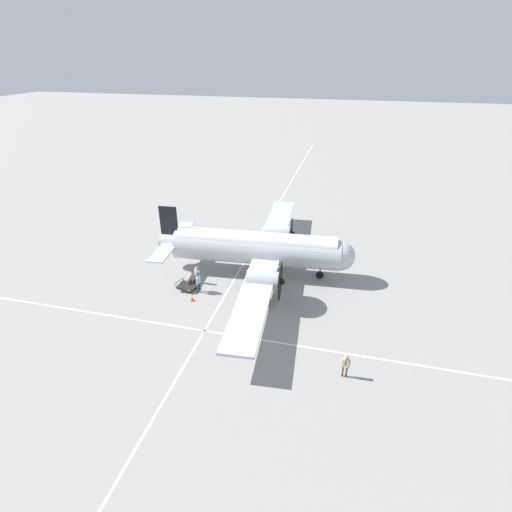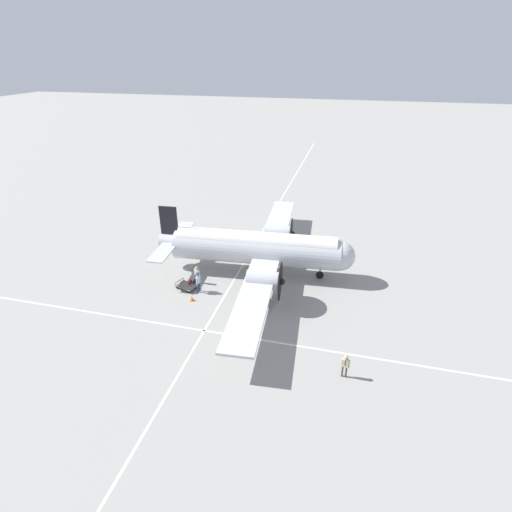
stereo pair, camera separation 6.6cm
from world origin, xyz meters
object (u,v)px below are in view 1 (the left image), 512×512
object	(u,v)px
suitcase_upright_spare	(190,284)
baggage_cart	(186,286)
crew_foreground	(346,364)
traffic_cone	(192,298)
ramp_agent	(197,273)
suitcase_near_door	(195,283)
airliner_main	(261,248)
passenger_boarding	(198,280)

from	to	relation	value
suitcase_upright_spare	baggage_cart	size ratio (longest dim) A/B	0.33
baggage_cart	suitcase_upright_spare	bearing A→B (deg)	75.92
crew_foreground	traffic_cone	xyz separation A→B (m)	(5.80, 12.85, -0.85)
ramp_agent	suitcase_upright_spare	bearing A→B (deg)	-101.61
crew_foreground	suitcase_near_door	world-z (taller)	crew_foreground
ramp_agent	baggage_cart	size ratio (longest dim) A/B	0.84
airliner_main	traffic_cone	distance (m)	7.82
passenger_boarding	suitcase_near_door	distance (m)	1.43
suitcase_near_door	suitcase_upright_spare	size ratio (longest dim) A/B	0.88
ramp_agent	suitcase_near_door	bearing A→B (deg)	-85.52
ramp_agent	baggage_cart	xyz separation A→B (m)	(-1.14, 0.60, -0.76)
crew_foreground	passenger_boarding	xyz separation A→B (m)	(7.25, 12.80, 0.10)
suitcase_near_door	suitcase_upright_spare	xyz separation A→B (m)	(-0.28, 0.28, 0.04)
ramp_agent	traffic_cone	distance (m)	2.98
crew_foreground	suitcase_upright_spare	xyz separation A→B (m)	(7.82, 13.81, -0.75)
airliner_main	traffic_cone	xyz separation A→B (m)	(-5.90, 4.54, -2.41)
suitcase_near_door	traffic_cone	distance (m)	2.40
suitcase_upright_spare	suitcase_near_door	bearing A→B (deg)	-45.40
crew_foreground	baggage_cart	size ratio (longest dim) A/B	0.86
crew_foreground	suitcase_near_door	bearing A→B (deg)	-26.31
suitcase_upright_spare	ramp_agent	bearing A→B (deg)	-24.66
ramp_agent	suitcase_near_door	world-z (taller)	ramp_agent
baggage_cart	traffic_cone	bearing A→B (deg)	-34.81
suitcase_upright_spare	baggage_cart	world-z (taller)	suitcase_upright_spare
baggage_cart	traffic_cone	xyz separation A→B (m)	(-1.66, -1.20, -0.06)
suitcase_upright_spare	baggage_cart	xyz separation A→B (m)	(-0.37, 0.24, -0.03)
ramp_agent	passenger_boarding	bearing A→B (deg)	-51.07
passenger_boarding	baggage_cart	distance (m)	1.55
passenger_boarding	suitcase_upright_spare	distance (m)	1.44
baggage_cart	traffic_cone	world-z (taller)	baggage_cart
passenger_boarding	suitcase_upright_spare	size ratio (longest dim) A/B	2.82
passenger_boarding	traffic_cone	size ratio (longest dim) A/B	4.03
crew_foreground	suitcase_near_door	size ratio (longest dim) A/B	2.98
crew_foreground	suitcase_upright_spare	distance (m)	15.89
passenger_boarding	suitcase_near_door	bearing A→B (deg)	47.32
ramp_agent	suitcase_near_door	distance (m)	0.91
ramp_agent	airliner_main	bearing A→B (deg)	44.13
ramp_agent	baggage_cart	world-z (taller)	ramp_agent
passenger_boarding	traffic_cone	bearing A→B (deg)	-175.46
airliner_main	crew_foreground	distance (m)	14.44
airliner_main	traffic_cone	size ratio (longest dim) A/B	61.22
ramp_agent	baggage_cart	distance (m)	1.50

